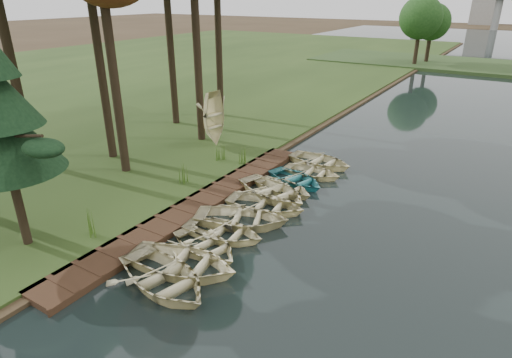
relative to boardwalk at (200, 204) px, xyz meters
The scene contains 21 objects.
ground 1.61m from the boardwalk, ahead, with size 300.00×300.00×0.00m, color #3D2F1D.
boardwalk is the anchor object (origin of this frame).
peninsula 50.91m from the boardwalk, 79.13° to the left, with size 50.00×14.00×0.45m, color #2D451E.
far_trees 50.78m from the boardwalk, 82.86° to the left, with size 45.60×5.60×8.80m.
building_b 145.16m from the boardwalk, 91.34° to the left, with size 8.00×8.00×12.00m, color #A5A5A0.
rowboat_0 5.78m from the boardwalk, 62.68° to the right, with size 2.82×3.95×0.82m, color beige.
rowboat_1 4.91m from the boardwalk, 57.93° to the right, with size 2.86×4.01×0.83m, color beige.
rowboat_2 3.75m from the boardwalk, 47.63° to the right, with size 2.23×3.13×0.65m, color beige.
rowboat_3 2.99m from the boardwalk, 32.98° to the right, with size 2.37×3.32×0.69m, color beige.
rowboat_4 2.60m from the boardwalk, ahead, with size 2.78×3.90×0.81m, color beige.
rowboat_5 3.00m from the boardwalk, 24.46° to the left, with size 2.54×3.56×0.74m, color beige.
rowboat_6 3.47m from the boardwalk, 47.37° to the left, with size 2.80×3.92×0.81m, color beige.
rowboat_7 4.15m from the boardwalk, 52.38° to the left, with size 2.22×3.11×0.64m, color beige.
rowboat_8 5.19m from the boardwalk, 60.56° to the left, with size 2.30×3.22×0.67m, color teal.
rowboat_9 6.46m from the boardwalk, 64.09° to the left, with size 2.20×3.08×0.64m, color beige.
rowboat_10 7.87m from the boardwalk, 71.05° to the left, with size 2.58×3.61×0.75m, color beige.
stored_rowboat 7.71m from the boardwalk, 121.65° to the left, with size 2.40×3.36×0.70m, color beige.
reeds_0 4.93m from the boardwalk, 109.44° to the right, with size 0.60×0.60×1.04m, color #3F661E.
reeds_1 2.47m from the boardwalk, 147.21° to the left, with size 0.60×0.60×0.95m, color #3F661E.
reeds_2 5.06m from the boardwalk, 101.50° to the left, with size 0.60×0.60×1.01m, color #3F661E.
reeds_3 5.28m from the boardwalk, 116.06° to the left, with size 0.60×0.60×0.94m, color #3F661E.
Camera 1 is at (9.67, -13.25, 8.88)m, focal length 30.00 mm.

